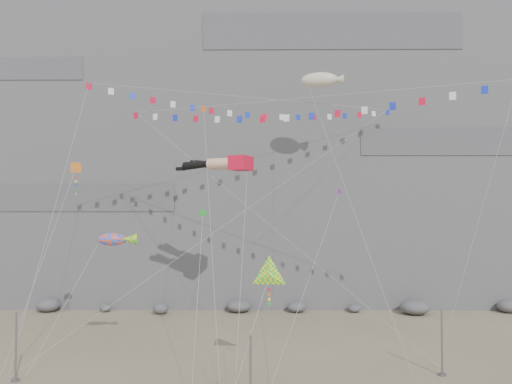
% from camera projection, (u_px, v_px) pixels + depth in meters
% --- Properties ---
extents(ground, '(120.00, 120.00, 0.00)m').
position_uv_depth(ground, '(229.00, 362.00, 34.99)').
color(ground, gray).
rests_on(ground, ground).
extents(cliff, '(80.00, 28.00, 50.00)m').
position_uv_depth(cliff, '(244.00, 104.00, 67.81)').
color(cliff, slate).
rests_on(cliff, ground).
extents(talus_boulders, '(60.00, 3.00, 1.20)m').
position_uv_depth(talus_boulders, '(239.00, 306.00, 52.00)').
color(talus_boulders, '#58595D').
rests_on(talus_boulders, ground).
extents(anchor_pole_left, '(0.12, 0.12, 4.31)m').
position_uv_depth(anchor_pole_left, '(16.00, 347.00, 31.16)').
color(anchor_pole_left, slate).
rests_on(anchor_pole_left, ground).
extents(anchor_pole_center, '(0.12, 0.12, 4.23)m').
position_uv_depth(anchor_pole_center, '(251.00, 377.00, 25.68)').
color(anchor_pole_center, slate).
rests_on(anchor_pole_center, ground).
extents(anchor_pole_right, '(0.12, 0.12, 4.20)m').
position_uv_depth(anchor_pole_right, '(442.00, 343.00, 32.23)').
color(anchor_pole_right, slate).
rests_on(anchor_pole_right, ground).
extents(legs_kite, '(6.65, 16.76, 19.91)m').
position_uv_depth(legs_kite, '(221.00, 164.00, 41.30)').
color(legs_kite, red).
rests_on(legs_kite, ground).
extents(flag_banner_upper, '(29.38, 20.14, 29.88)m').
position_uv_depth(flag_banner_upper, '(256.00, 98.00, 46.36)').
color(flag_banner_upper, red).
rests_on(flag_banner_upper, ground).
extents(flag_banner_lower, '(28.29, 11.26, 22.06)m').
position_uv_depth(flag_banner_lower, '(299.00, 99.00, 38.79)').
color(flag_banner_lower, red).
rests_on(flag_banner_lower, ground).
extents(harlequin_kite, '(3.56, 6.06, 15.03)m').
position_uv_depth(harlequin_kite, '(76.00, 169.00, 37.33)').
color(harlequin_kite, red).
rests_on(harlequin_kite, ground).
extents(fish_windsock, '(6.01, 5.09, 10.39)m').
position_uv_depth(fish_windsock, '(112.00, 239.00, 35.94)').
color(fish_windsock, '#FE4A0C').
rests_on(fish_windsock, ground).
extents(delta_kite, '(3.57, 4.58, 8.55)m').
position_uv_depth(delta_kite, '(269.00, 275.00, 31.53)').
color(delta_kite, yellow).
rests_on(delta_kite, ground).
extents(blimp_windsock, '(6.60, 15.26, 27.18)m').
position_uv_depth(blimp_windsock, '(319.00, 80.00, 46.73)').
color(blimp_windsock, beige).
rests_on(blimp_windsock, ground).
extents(small_kite_a, '(3.34, 15.07, 24.39)m').
position_uv_depth(small_kite_a, '(204.00, 113.00, 43.43)').
color(small_kite_a, '#F35B14').
rests_on(small_kite_a, ground).
extents(small_kite_b, '(6.59, 12.03, 17.73)m').
position_uv_depth(small_kite_b, '(338.00, 195.00, 41.15)').
color(small_kite_b, purple).
rests_on(small_kite_b, ground).
extents(small_kite_c, '(0.96, 9.43, 13.68)m').
position_uv_depth(small_kite_c, '(203.00, 216.00, 36.53)').
color(small_kite_c, green).
rests_on(small_kite_c, ground).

